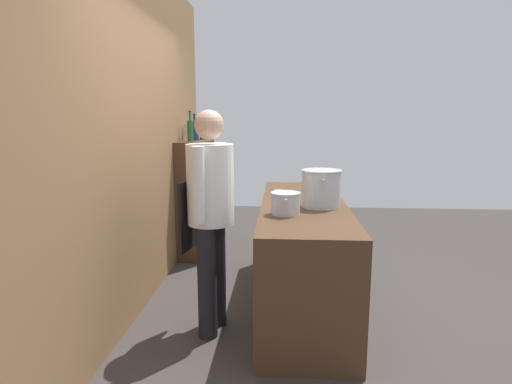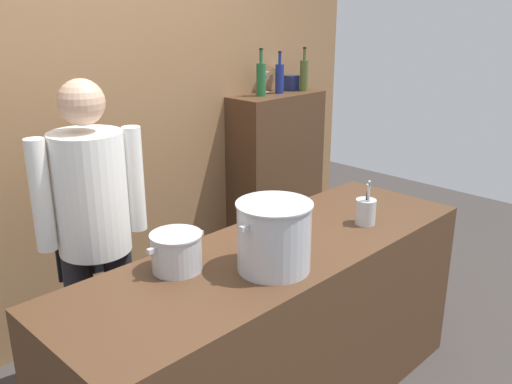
{
  "view_description": "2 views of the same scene",
  "coord_description": "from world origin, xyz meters",
  "px_view_note": "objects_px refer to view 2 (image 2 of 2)",
  "views": [
    {
      "loc": [
        -3.47,
        0.18,
        1.61
      ],
      "look_at": [
        0.17,
        0.41,
        0.95
      ],
      "focal_mm": 29.32,
      "sensor_mm": 36.0,
      "label": 1
    },
    {
      "loc": [
        -1.72,
        -1.56,
        1.96
      ],
      "look_at": [
        0.22,
        0.35,
        1.04
      ],
      "focal_mm": 38.75,
      "sensor_mm": 36.0,
      "label": 2
    }
  ],
  "objects_px": {
    "wine_bottle_cobalt": "(280,78)",
    "wine_glass_tall": "(279,74)",
    "wine_glass_wide": "(265,78)",
    "spice_tin_navy": "(291,83)",
    "butter_jar": "(276,218)",
    "stockpot_large": "(274,236)",
    "utensil_crock": "(366,211)",
    "chef": "(93,226)",
    "wine_bottle_green": "(261,79)",
    "wine_bottle_olive": "(304,75)",
    "stockpot_small": "(177,252)"
  },
  "relations": [
    {
      "from": "stockpot_large",
      "to": "stockpot_small",
      "type": "xyz_separation_m",
      "value": [
        -0.29,
        0.29,
        -0.07
      ]
    },
    {
      "from": "butter_jar",
      "to": "wine_bottle_green",
      "type": "bearing_deg",
      "value": 47.35
    },
    {
      "from": "butter_jar",
      "to": "wine_bottle_olive",
      "type": "height_order",
      "value": "wine_bottle_olive"
    },
    {
      "from": "wine_bottle_green",
      "to": "wine_bottle_olive",
      "type": "xyz_separation_m",
      "value": [
        0.41,
        -0.06,
        -0.0
      ]
    },
    {
      "from": "wine_glass_wide",
      "to": "butter_jar",
      "type": "bearing_deg",
      "value": -134.17
    },
    {
      "from": "wine_bottle_green",
      "to": "wine_glass_tall",
      "type": "xyz_separation_m",
      "value": [
        0.29,
        0.09,
        0.0
      ]
    },
    {
      "from": "utensil_crock",
      "to": "spice_tin_navy",
      "type": "height_order",
      "value": "spice_tin_navy"
    },
    {
      "from": "chef",
      "to": "wine_bottle_olive",
      "type": "height_order",
      "value": "wine_bottle_olive"
    },
    {
      "from": "stockpot_small",
      "to": "utensil_crock",
      "type": "height_order",
      "value": "utensil_crock"
    },
    {
      "from": "utensil_crock",
      "to": "wine_bottle_olive",
      "type": "distance_m",
      "value": 1.69
    },
    {
      "from": "wine_bottle_olive",
      "to": "spice_tin_navy",
      "type": "distance_m",
      "value": 0.12
    },
    {
      "from": "chef",
      "to": "wine_glass_wide",
      "type": "xyz_separation_m",
      "value": [
        1.8,
        0.59,
        0.48
      ]
    },
    {
      "from": "wine_bottle_green",
      "to": "wine_glass_wide",
      "type": "xyz_separation_m",
      "value": [
        0.14,
        0.09,
        -0.02
      ]
    },
    {
      "from": "utensil_crock",
      "to": "wine_glass_tall",
      "type": "height_order",
      "value": "wine_glass_tall"
    },
    {
      "from": "utensil_crock",
      "to": "wine_glass_wide",
      "type": "bearing_deg",
      "value": 62.47
    },
    {
      "from": "wine_bottle_cobalt",
      "to": "wine_bottle_olive",
      "type": "xyz_separation_m",
      "value": [
        0.22,
        -0.05,
        0.01
      ]
    },
    {
      "from": "wine_glass_tall",
      "to": "chef",
      "type": "bearing_deg",
      "value": -163.15
    },
    {
      "from": "spice_tin_navy",
      "to": "utensil_crock",
      "type": "bearing_deg",
      "value": -125.55
    },
    {
      "from": "wine_bottle_olive",
      "to": "wine_bottle_green",
      "type": "bearing_deg",
      "value": 172.34
    },
    {
      "from": "utensil_crock",
      "to": "wine_bottle_olive",
      "type": "relative_size",
      "value": 0.73
    },
    {
      "from": "wine_bottle_green",
      "to": "wine_bottle_cobalt",
      "type": "relative_size",
      "value": 1.1
    },
    {
      "from": "wine_bottle_cobalt",
      "to": "wine_glass_tall",
      "type": "bearing_deg",
      "value": 44.8
    },
    {
      "from": "wine_glass_wide",
      "to": "spice_tin_navy",
      "type": "bearing_deg",
      "value": -14.41
    },
    {
      "from": "chef",
      "to": "stockpot_large",
      "type": "distance_m",
      "value": 0.92
    },
    {
      "from": "wine_bottle_cobalt",
      "to": "wine_glass_tall",
      "type": "distance_m",
      "value": 0.14
    },
    {
      "from": "spice_tin_navy",
      "to": "stockpot_small",
      "type": "bearing_deg",
      "value": -151.14
    },
    {
      "from": "stockpot_large",
      "to": "spice_tin_navy",
      "type": "distance_m",
      "value": 2.19
    },
    {
      "from": "stockpot_large",
      "to": "butter_jar",
      "type": "xyz_separation_m",
      "value": [
        0.39,
        0.34,
        -0.12
      ]
    },
    {
      "from": "chef",
      "to": "wine_bottle_olive",
      "type": "distance_m",
      "value": 2.18
    },
    {
      "from": "stockpot_small",
      "to": "wine_bottle_cobalt",
      "type": "bearing_deg",
      "value": 30.32
    },
    {
      "from": "utensil_crock",
      "to": "wine_bottle_cobalt",
      "type": "xyz_separation_m",
      "value": [
        0.79,
        1.31,
        0.49
      ]
    },
    {
      "from": "wine_glass_wide",
      "to": "wine_bottle_olive",
      "type": "bearing_deg",
      "value": -28.33
    },
    {
      "from": "butter_jar",
      "to": "chef",
      "type": "bearing_deg",
      "value": 146.75
    },
    {
      "from": "chef",
      "to": "butter_jar",
      "type": "height_order",
      "value": "chef"
    },
    {
      "from": "butter_jar",
      "to": "wine_glass_wide",
      "type": "height_order",
      "value": "wine_glass_wide"
    },
    {
      "from": "chef",
      "to": "utensil_crock",
      "type": "xyz_separation_m",
      "value": [
        1.07,
        -0.82,
        0.0
      ]
    },
    {
      "from": "stockpot_small",
      "to": "butter_jar",
      "type": "height_order",
      "value": "stockpot_small"
    },
    {
      "from": "utensil_crock",
      "to": "wine_bottle_cobalt",
      "type": "relative_size",
      "value": 0.78
    },
    {
      "from": "stockpot_large",
      "to": "wine_glass_tall",
      "type": "height_order",
      "value": "wine_glass_tall"
    },
    {
      "from": "stockpot_small",
      "to": "wine_glass_tall",
      "type": "distance_m",
      "value": 2.25
    },
    {
      "from": "wine_glass_tall",
      "to": "spice_tin_navy",
      "type": "distance_m",
      "value": 0.12
    },
    {
      "from": "wine_bottle_olive",
      "to": "butter_jar",
      "type": "bearing_deg",
      "value": -144.74
    },
    {
      "from": "chef",
      "to": "butter_jar",
      "type": "bearing_deg",
      "value": 158.24
    },
    {
      "from": "stockpot_small",
      "to": "utensil_crock",
      "type": "relative_size",
      "value": 1.2
    },
    {
      "from": "wine_bottle_green",
      "to": "spice_tin_navy",
      "type": "relative_size",
      "value": 2.99
    },
    {
      "from": "stockpot_large",
      "to": "wine_bottle_cobalt",
      "type": "height_order",
      "value": "wine_bottle_cobalt"
    },
    {
      "from": "wine_bottle_olive",
      "to": "wine_glass_tall",
      "type": "distance_m",
      "value": 0.19
    },
    {
      "from": "wine_glass_tall",
      "to": "wine_glass_wide",
      "type": "height_order",
      "value": "wine_glass_tall"
    },
    {
      "from": "wine_bottle_green",
      "to": "wine_glass_tall",
      "type": "height_order",
      "value": "wine_bottle_green"
    },
    {
      "from": "chef",
      "to": "butter_jar",
      "type": "xyz_separation_m",
      "value": [
        0.75,
        -0.49,
        -0.03
      ]
    }
  ]
}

